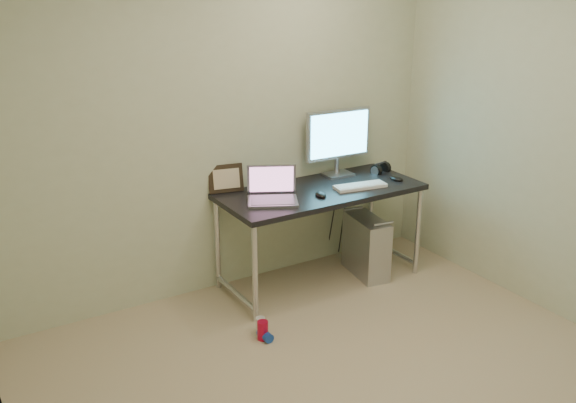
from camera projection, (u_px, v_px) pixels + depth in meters
The scene contains 17 objects.
floor at pixel (368, 403), 3.58m from camera, with size 3.50×3.50×0.00m, color tan.
wall_back at pixel (223, 124), 4.57m from camera, with size 3.50×0.02×2.50m, color beige.
desk at pixel (321, 199), 4.80m from camera, with size 1.53×0.67×0.75m.
tower_computer at pixel (366, 246), 5.05m from camera, with size 0.27×0.48×0.50m.
cable_a at pixel (334, 213), 5.28m from camera, with size 0.01×0.01×0.70m, color black.
cable_b at pixel (344, 214), 5.31m from camera, with size 0.01×0.01×0.72m, color black.
can_red at pixel (263, 330), 4.19m from camera, with size 0.07×0.07×0.13m, color #BA0A2B.
can_white at pixel (261, 325), 4.26m from camera, with size 0.06×0.06×0.12m, color silver.
can_blue at pixel (265, 335), 4.19m from camera, with size 0.06×0.06×0.12m, color #1942AD.
laptop at pixel (272, 193), 4.52m from camera, with size 0.44×0.41×0.24m.
monitor at pixel (338, 137), 5.00m from camera, with size 0.56×0.17×0.53m.
keyboard at pixel (360, 186), 4.80m from camera, with size 0.40×0.13×0.02m, color white.
mouse_right at pixel (397, 178), 4.97m from camera, with size 0.07×0.12×0.04m, color black.
mouse_left at pixel (321, 194), 4.61m from camera, with size 0.07×0.12×0.04m, color black.
headphones at pixel (381, 169), 5.16m from camera, with size 0.17×0.10×0.10m.
picture_frame at pixel (226, 178), 4.68m from camera, with size 0.26×0.03×0.21m, color black.
webcam at pixel (254, 179), 4.74m from camera, with size 0.04×0.04×0.11m.
Camera 1 is at (-1.94, -2.33, 2.26)m, focal length 40.00 mm.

